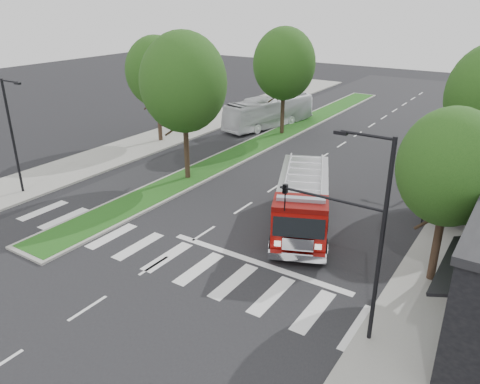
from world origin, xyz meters
name	(u,v)px	position (x,y,z in m)	size (l,w,h in m)	color
ground	(204,233)	(0.00, 0.00, 0.00)	(140.00, 140.00, 0.00)	black
sidewalk_right	(480,220)	(12.50, 10.00, 0.07)	(5.00, 80.00, 0.15)	gray
sidewalk_left	(141,145)	(-14.50, 10.00, 0.07)	(5.00, 80.00, 0.15)	gray
median	(271,139)	(-6.00, 18.00, 0.08)	(3.00, 50.00, 0.15)	gray
bus_shelter	(456,195)	(11.20, 8.15, 2.04)	(3.20, 1.60, 2.61)	black
tree_right_near	(451,168)	(11.50, 2.00, 5.51)	(4.40, 4.40, 8.05)	black
tree_median_near	(183,83)	(-6.00, 6.00, 6.81)	(5.80, 5.80, 10.16)	black
tree_median_far	(284,64)	(-6.00, 20.00, 6.49)	(5.60, 5.60, 9.72)	black
tree_left_mid	(156,72)	(-14.00, 12.00, 6.16)	(5.20, 5.20, 9.16)	black
streetlight_right_near	(358,225)	(9.61, -3.50, 4.67)	(4.08, 0.22, 8.00)	black
streetlight_left_near	(13,132)	(-13.36, -2.00, 4.19)	(1.90, 0.20, 7.50)	black
fire_engine	(302,202)	(4.11, 3.68, 1.52)	(6.13, 9.47, 3.17)	#5E0705
city_bus	(269,112)	(-8.50, 21.92, 1.48)	(2.49, 10.62, 2.96)	silver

